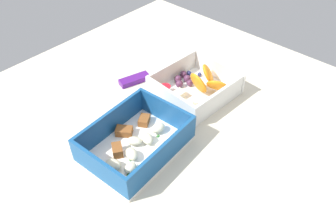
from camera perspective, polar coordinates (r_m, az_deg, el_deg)
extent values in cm
cube|color=beige|center=(68.64, 0.15, -1.46)|extent=(80.00, 80.00, 2.00)
cube|color=white|center=(61.91, -5.37, -6.16)|extent=(18.83, 14.40, 0.60)
cube|color=#19518C|center=(56.22, -11.62, -9.37)|extent=(1.43, 13.31, 5.04)
cube|color=#19518C|center=(64.45, -0.30, 0.03)|extent=(1.43, 13.31, 5.04)
cube|color=#19518C|center=(63.26, -9.77, -1.73)|extent=(16.85, 1.64, 5.04)
cube|color=#19518C|center=(56.93, -0.79, -7.28)|extent=(16.85, 1.64, 5.04)
ellipsoid|color=beige|center=(61.49, -5.72, -4.90)|extent=(3.15, 3.33, 1.36)
ellipsoid|color=beige|center=(57.68, -6.42, -9.36)|extent=(2.60, 1.95, 1.22)
ellipsoid|color=beige|center=(61.81, 0.70, -4.36)|extent=(3.17, 3.04, 1.30)
ellipsoid|color=beige|center=(60.22, -1.19, -5.85)|extent=(3.15, 2.40, 1.45)
ellipsoid|color=beige|center=(59.40, -6.19, -7.07)|extent=(2.96, 3.45, 1.45)
ellipsoid|color=beige|center=(63.45, -1.70, -2.70)|extent=(3.26, 2.59, 1.45)
ellipsoid|color=beige|center=(61.67, -3.51, -4.50)|extent=(2.93, 3.36, 1.40)
ellipsoid|color=beige|center=(58.26, -9.24, -8.76)|extent=(2.72, 3.38, 1.49)
ellipsoid|color=beige|center=(56.00, -6.79, -11.75)|extent=(1.67, 2.30, 1.12)
cube|color=brown|center=(60.31, -8.41, -6.55)|extent=(2.91, 3.15, 1.76)
cube|color=brown|center=(63.78, -7.46, -3.24)|extent=(3.46, 3.70, 1.40)
cube|color=brown|center=(65.53, -4.06, -1.42)|extent=(3.27, 2.97, 1.37)
cube|color=#387A33|center=(63.23, -1.70, -4.10)|extent=(0.60, 0.40, 0.20)
cube|color=#387A33|center=(59.79, -6.33, -8.00)|extent=(0.60, 0.40, 0.20)
cube|color=#387A33|center=(58.52, -5.56, -9.43)|extent=(0.60, 0.40, 0.20)
cube|color=#387A33|center=(57.77, -6.72, -10.51)|extent=(0.60, 0.40, 0.20)
cube|color=white|center=(73.50, 4.50, 3.22)|extent=(16.43, 15.20, 0.60)
cube|color=white|center=(67.71, 0.34, 2.12)|extent=(1.61, 14.14, 4.39)
cube|color=white|center=(76.69, 8.39, 7.07)|extent=(1.61, 14.14, 4.39)
cube|color=white|center=(75.66, 0.81, 7.03)|extent=(14.27, 1.62, 4.39)
cube|color=white|center=(68.72, 8.76, 2.25)|extent=(14.27, 1.62, 4.39)
ellipsoid|color=orange|center=(71.79, 8.33, 4.49)|extent=(5.45, 5.80, 4.55)
ellipsoid|color=orange|center=(74.76, 6.81, 6.45)|extent=(5.75, 5.68, 4.69)
ellipsoid|color=orange|center=(71.46, 5.13, 4.94)|extent=(4.18, 5.63, 5.21)
cube|color=#F4EACC|center=(69.46, 5.42, 1.72)|extent=(3.64, 3.24, 1.80)
cube|color=#F4EACC|center=(71.12, 1.81, 2.93)|extent=(2.71, 2.08, 1.58)
sphere|color=#562D4C|center=(75.46, 1.70, 5.62)|extent=(1.66, 1.66, 1.66)
sphere|color=#562D4C|center=(75.68, 3.27, 5.68)|extent=(1.64, 1.64, 1.64)
sphere|color=#562D4C|center=(74.05, 1.94, 4.79)|extent=(1.63, 1.63, 1.63)
sphere|color=#562D4C|center=(74.56, 3.72, 4.94)|extent=(1.48, 1.48, 1.48)
sphere|color=#562D4C|center=(77.07, 2.64, 6.44)|extent=(1.58, 1.58, 1.58)
cone|color=red|center=(72.09, -0.47, 3.77)|extent=(2.43, 2.43, 1.94)
sphere|color=navy|center=(77.74, 5.39, 6.37)|extent=(0.99, 0.99, 0.99)
sphere|color=navy|center=(77.89, 3.53, 6.62)|extent=(1.11, 1.11, 1.11)
sphere|color=navy|center=(76.93, 4.43, 6.07)|extent=(1.13, 1.13, 1.13)
cube|color=#51197A|center=(77.00, -5.69, 5.49)|extent=(7.40, 4.37, 1.20)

